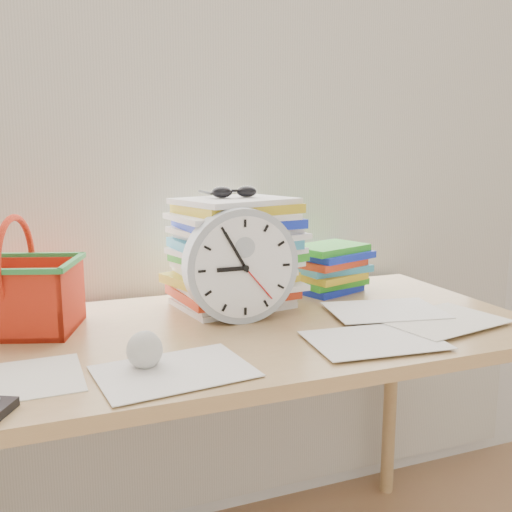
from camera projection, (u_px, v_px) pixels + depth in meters
name	position (u px, v px, depth m)	size (l,w,h in m)	color
curtain	(189.00, 97.00, 1.57)	(2.40, 0.01, 2.50)	beige
desk	(236.00, 357.00, 1.34)	(1.40, 0.70, 0.75)	#A7814E
paper_stack	(235.00, 253.00, 1.48)	(0.32, 0.27, 0.28)	white
clock	(241.00, 265.00, 1.34)	(0.27, 0.27, 0.05)	#A0A9B2
sunglasses	(234.00, 192.00, 1.46)	(0.14, 0.12, 0.03)	black
book_stack	(332.00, 268.00, 1.65)	(0.23, 0.18, 0.14)	white
basket	(17.00, 275.00, 1.27)	(0.26, 0.20, 0.26)	red
crumpled_ball	(144.00, 349.00, 1.07)	(0.07, 0.07, 0.07)	silver
scattered_papers	(236.00, 324.00, 1.32)	(1.26, 0.42, 0.02)	white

